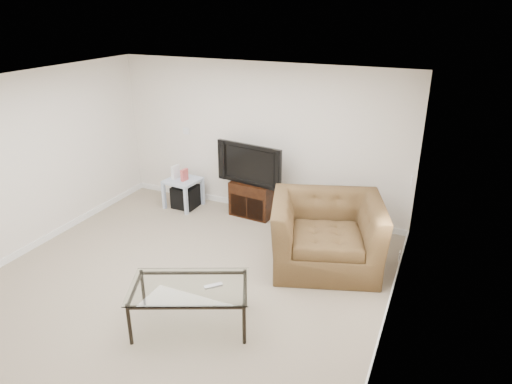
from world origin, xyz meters
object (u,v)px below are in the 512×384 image
at_px(subwoofer, 186,197).
at_px(coffee_table, 191,305).
at_px(recliner, 327,223).
at_px(television, 253,163).
at_px(side_table, 183,193).
at_px(tv_stand, 254,198).

bearing_deg(subwoofer, coffee_table, -57.29).
height_order(subwoofer, recliner, recliner).
distance_m(television, side_table, 1.43).
height_order(television, subwoofer, television).
height_order(side_table, subwoofer, side_table).
distance_m(tv_stand, coffee_table, 2.96).
bearing_deg(side_table, recliner, -17.24).
bearing_deg(recliner, subwoofer, 143.96).
bearing_deg(side_table, television, 8.40).
relative_size(subwoofer, coffee_table, 0.31).
bearing_deg(television, tv_stand, 93.52).
distance_m(tv_stand, subwoofer, 1.24).
xyz_separation_m(television, coffee_table, (0.53, -2.88, -0.68)).
xyz_separation_m(television, recliner, (1.55, -1.05, -0.30)).
relative_size(tv_stand, recliner, 0.49).
bearing_deg(television, side_table, -163.18).
height_order(tv_stand, coffee_table, tv_stand).
bearing_deg(coffee_table, side_table, 123.39).
xyz_separation_m(subwoofer, coffee_table, (1.75, -2.72, 0.07)).
bearing_deg(television, subwoofer, -163.77).
distance_m(television, recliner, 1.89).
xyz_separation_m(side_table, coffee_table, (1.78, -2.70, -0.00)).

